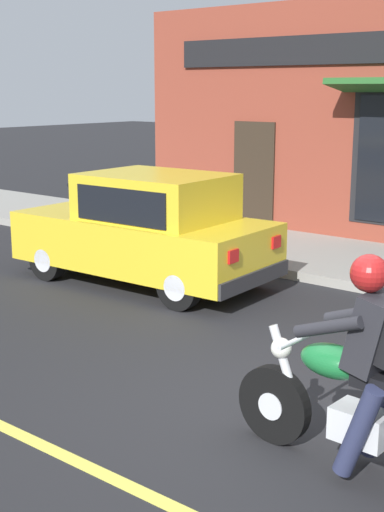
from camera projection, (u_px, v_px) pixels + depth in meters
The scene contains 5 objects.
ground_plane at pixel (295, 408), 6.16m from camera, with size 80.00×80.00×0.00m, color black.
sidewalk_curb at pixel (293, 252), 11.72m from camera, with size 2.60×22.00×0.14m, color gray.
motorcycle_with_rider at pixel (360, 385), 4.97m from camera, with size 0.57×2.02×1.62m.
car_hatchback at pixel (146, 230), 9.96m from camera, with size 1.78×3.84×1.57m.
trash_bin at pixel (109, 205), 12.96m from camera, with size 0.56×0.56×0.98m.
Camera 1 is at (-4.99, -2.89, 2.69)m, focal length 50.00 mm.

